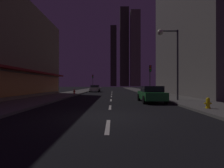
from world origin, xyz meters
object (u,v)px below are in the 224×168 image
car_parked_near (151,94)px  traffic_light_near_right (150,73)px  fire_hydrant_far_left (74,92)px  fire_hydrant_yellow_near (208,103)px  street_lamp_right (169,47)px  traffic_light_far_left (93,79)px  car_parked_far (95,88)px

car_parked_near → traffic_light_near_right: (1.90, 8.98, 2.45)m
car_parked_near → fire_hydrant_far_left: bearing=129.8°
fire_hydrant_yellow_near → street_lamp_right: (-0.52, 5.47, 4.61)m
traffic_light_far_left → street_lamp_right: 33.50m
fire_hydrant_yellow_near → traffic_light_near_right: size_ratio=0.16×
fire_hydrant_yellow_near → street_lamp_right: street_lamp_right is taller
car_parked_far → street_lamp_right: bearing=-65.6°
car_parked_near → car_parked_far: size_ratio=1.00×
traffic_light_near_right → traffic_light_far_left: size_ratio=1.00×
car_parked_near → street_lamp_right: size_ratio=0.64×
traffic_light_near_right → car_parked_near: bearing=-101.9°
street_lamp_right → car_parked_far: bearing=114.4°
car_parked_near → street_lamp_right: 4.73m
street_lamp_right → fire_hydrant_yellow_near: bearing=-84.6°
fire_hydrant_yellow_near → fire_hydrant_far_left: size_ratio=1.00×
traffic_light_near_right → traffic_light_far_left: bearing=115.2°
traffic_light_far_left → car_parked_near: bearing=-74.3°
fire_hydrant_yellow_near → street_lamp_right: size_ratio=0.10×
car_parked_near → fire_hydrant_yellow_near: 5.32m
traffic_light_near_right → fire_hydrant_far_left: bearing=168.0°
traffic_light_far_left → street_lamp_right: (10.88, -31.63, 1.87)m
car_parked_far → traffic_light_far_left: traffic_light_far_left is taller
fire_hydrant_yellow_near → car_parked_far: bearing=110.6°
car_parked_near → fire_hydrant_far_left: car_parked_near is taller
traffic_light_near_right → traffic_light_far_left: same height
fire_hydrant_yellow_near → street_lamp_right: 7.17m
car_parked_far → fire_hydrant_far_left: (-2.30, -9.07, -0.29)m
street_lamp_right → fire_hydrant_far_left: bearing=136.4°
street_lamp_right → traffic_light_far_left: bearing=109.0°
traffic_light_far_left → fire_hydrant_yellow_near: bearing=-72.9°
car_parked_far → street_lamp_right: (8.98, -19.80, 4.33)m
car_parked_near → fire_hydrant_far_left: size_ratio=6.48×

